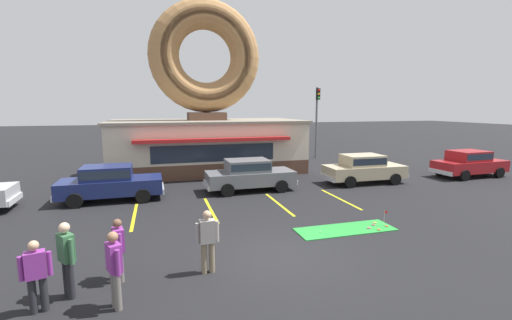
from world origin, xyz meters
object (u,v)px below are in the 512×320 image
at_px(pedestrian_hooded_kid, 119,247).
at_px(pedestrian_leather_jacket_man, 207,239).
at_px(trash_bin, 99,175).
at_px(traffic_light_pole, 317,113).
at_px(golf_ball, 320,232).
at_px(pedestrian_beanie_man, 36,273).
at_px(car_grey, 249,174).
at_px(car_champagne, 363,168).
at_px(pedestrian_clipboard_woman, 115,266).
at_px(car_navy, 110,182).
at_px(car_red, 469,163).
at_px(putting_flag_pin, 385,215).
at_px(pedestrian_blue_sweater_man, 67,256).

xyz_separation_m(pedestrian_hooded_kid, pedestrian_leather_jacket_man, (2.12, -0.21, 0.06)).
relative_size(trash_bin, traffic_light_pole, 0.17).
bearing_deg(golf_ball, pedestrian_beanie_man, -162.09).
bearing_deg(car_grey, traffic_light_pole, 48.47).
distance_m(car_champagne, car_grey, 6.56).
distance_m(pedestrian_beanie_man, traffic_light_pole, 23.83).
bearing_deg(pedestrian_clipboard_woman, car_navy, 97.37).
bearing_deg(pedestrian_leather_jacket_man, traffic_light_pole, 56.59).
distance_m(car_red, car_grey, 13.77).
xyz_separation_m(golf_ball, pedestrian_clipboard_woman, (-6.13, -2.76, 0.88)).
bearing_deg(pedestrian_clipboard_woman, car_champagne, 37.34).
bearing_deg(pedestrian_beanie_man, golf_ball, 17.91).
height_order(pedestrian_leather_jacket_man, traffic_light_pole, traffic_light_pole).
xyz_separation_m(pedestrian_clipboard_woman, trash_bin, (-2.23, 12.83, -0.44)).
height_order(putting_flag_pin, car_champagne, car_champagne).
bearing_deg(car_navy, traffic_light_pole, 32.39).
relative_size(pedestrian_hooded_kid, pedestrian_leather_jacket_man, 0.95).
relative_size(car_red, trash_bin, 4.73).
distance_m(golf_ball, trash_bin, 13.09).
bearing_deg(trash_bin, car_navy, -74.26).
distance_m(putting_flag_pin, pedestrian_blue_sweater_man, 9.88).
bearing_deg(car_grey, trash_bin, 154.25).
distance_m(pedestrian_hooded_kid, traffic_light_pole, 22.17).
distance_m(car_red, pedestrian_clipboard_woman, 21.08).
bearing_deg(pedestrian_beanie_man, traffic_light_pole, 50.28).
relative_size(pedestrian_leather_jacket_man, trash_bin, 1.69).
bearing_deg(pedestrian_blue_sweater_man, trash_bin, 95.53).
relative_size(putting_flag_pin, pedestrian_beanie_man, 0.35).
bearing_deg(pedestrian_leather_jacket_man, putting_flag_pin, 14.39).
bearing_deg(pedestrian_beanie_man, pedestrian_leather_jacket_man, 11.62).
bearing_deg(pedestrian_leather_jacket_man, pedestrian_beanie_man, -168.38).
bearing_deg(car_champagne, car_red, -1.75).
bearing_deg(pedestrian_hooded_kid, trash_bin, 100.66).
distance_m(car_grey, pedestrian_clipboard_woman, 10.62).
height_order(pedestrian_clipboard_woman, traffic_light_pole, traffic_light_pole).
distance_m(car_champagne, pedestrian_clipboard_woman, 14.99).
relative_size(car_grey, pedestrian_beanie_man, 2.95).
bearing_deg(car_red, car_grey, 178.73).
bearing_deg(car_red, pedestrian_clipboard_woman, -155.11).
bearing_deg(pedestrian_hooded_kid, car_navy, 98.20).
distance_m(golf_ball, car_champagne, 8.62).
bearing_deg(putting_flag_pin, pedestrian_clipboard_woman, -162.58).
xyz_separation_m(putting_flag_pin, pedestrian_leather_jacket_man, (-6.53, -1.68, 0.47)).
bearing_deg(pedestrian_hooded_kid, car_champagne, 33.31).
bearing_deg(putting_flag_pin, car_red, 30.41).
bearing_deg(car_grey, putting_flag_pin, -63.26).
bearing_deg(car_red, pedestrian_hooded_kid, -158.27).
xyz_separation_m(car_navy, pedestrian_clipboard_woman, (1.18, -9.11, 0.06)).
xyz_separation_m(putting_flag_pin, pedestrian_clipboard_woman, (-8.61, -2.70, 0.50)).
relative_size(pedestrian_leather_jacket_man, pedestrian_beanie_man, 1.06).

